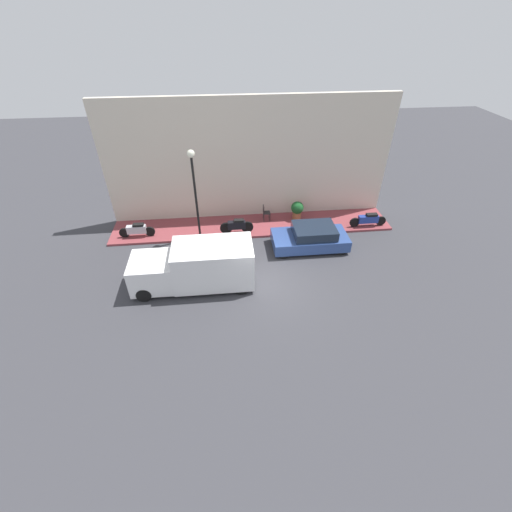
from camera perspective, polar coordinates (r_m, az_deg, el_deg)
ground_plane at (r=15.60m, az=1.11°, el=-4.59°), size 60.00×60.00×0.00m
sidewalk at (r=19.53m, az=-0.62°, el=5.09°), size 2.38×15.51×0.12m
building_facade at (r=19.27m, az=-1.08°, el=15.56°), size 0.30×15.51×6.70m
parked_car at (r=17.76m, az=9.11°, el=3.06°), size 1.83×3.83×1.24m
delivery_van at (r=15.17m, az=-10.13°, el=-1.65°), size 1.94×5.29×2.03m
scooter_silver at (r=19.34m, az=-19.24°, el=4.15°), size 0.30×1.87×0.77m
motorcycle_black at (r=18.59m, az=-3.22°, el=5.08°), size 0.30×1.81×0.81m
motorcycle_blue at (r=20.19m, az=18.23°, el=5.81°), size 0.30×2.07×0.77m
streetlamp at (r=17.28m, az=-10.34°, el=12.50°), size 0.38×0.38×4.70m
potted_plant at (r=19.95m, az=6.88°, el=7.72°), size 0.72×0.72×1.07m
cafe_chair at (r=19.70m, az=1.57°, el=7.36°), size 0.40×0.40×0.92m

